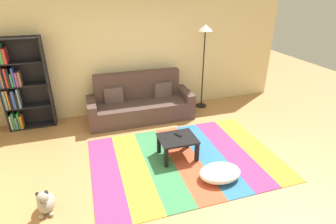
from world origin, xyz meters
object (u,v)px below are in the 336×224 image
at_px(bookshelf, 18,85).
at_px(pouf, 220,173).
at_px(standing_lamp, 205,39).
at_px(couch, 140,104).
at_px(dog, 45,202).
at_px(coffee_table, 177,141).
at_px(tv_remote, 178,135).

relative_size(bookshelf, pouf, 2.81).
relative_size(bookshelf, standing_lamp, 0.95).
height_order(couch, dog, couch).
bearing_deg(pouf, coffee_table, 120.02).
distance_m(dog, tv_remote, 2.23).
height_order(coffee_table, pouf, coffee_table).
bearing_deg(tv_remote, standing_lamp, 27.97).
distance_m(dog, standing_lamp, 4.43).
relative_size(pouf, dog, 1.66).
xyz_separation_m(couch, dog, (-1.78, -2.36, -0.18)).
distance_m(couch, bookshelf, 2.45).
relative_size(couch, pouf, 3.43).
bearing_deg(pouf, bookshelf, 138.28).
bearing_deg(dog, pouf, -2.16).
height_order(coffee_table, dog, dog).
distance_m(couch, dog, 2.96).
xyz_separation_m(couch, coffee_table, (0.27, -1.70, -0.02)).
xyz_separation_m(couch, standing_lamp, (1.55, 0.16, 1.29)).
xyz_separation_m(dog, standing_lamp, (3.34, 2.52, 1.46)).
relative_size(dog, standing_lamp, 0.20).
bearing_deg(dog, tv_remote, 19.24).
height_order(bookshelf, coffee_table, bookshelf).
bearing_deg(coffee_table, bookshelf, 142.98).
height_order(pouf, standing_lamp, standing_lamp).
bearing_deg(standing_lamp, bookshelf, 178.17).
bearing_deg(couch, tv_remote, -79.36).
relative_size(bookshelf, tv_remote, 12.35).
bearing_deg(dog, standing_lamp, 37.04).
relative_size(couch, bookshelf, 1.22).
height_order(coffee_table, tv_remote, tv_remote).
bearing_deg(standing_lamp, dog, -142.96).
xyz_separation_m(couch, tv_remote, (0.31, -1.63, 0.06)).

